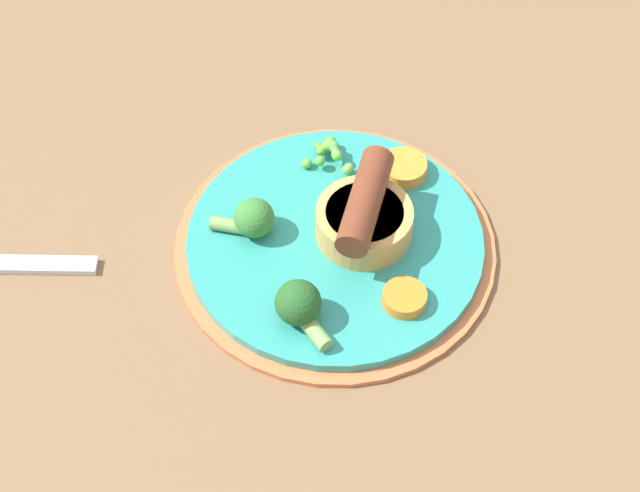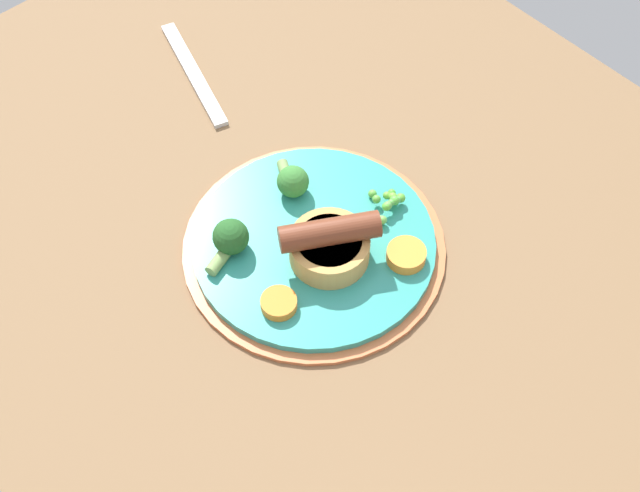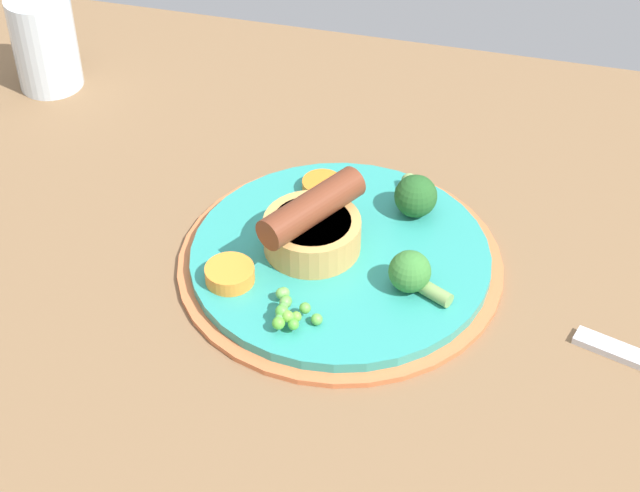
# 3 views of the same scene
# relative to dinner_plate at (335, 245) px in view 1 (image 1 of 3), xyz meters

# --- Properties ---
(dining_table) EXTENTS (1.10, 0.80, 0.03)m
(dining_table) POSITION_rel_dinner_plate_xyz_m (-0.02, -0.03, -0.02)
(dining_table) COLOR brown
(dining_table) RESTS_ON ground
(dinner_plate) EXTENTS (0.27, 0.27, 0.01)m
(dinner_plate) POSITION_rel_dinner_plate_xyz_m (0.00, 0.00, 0.00)
(dinner_plate) COLOR #CC6B3D
(dinner_plate) RESTS_ON dining_table
(sausage_pudding) EXTENTS (0.08, 0.10, 0.06)m
(sausage_pudding) POSITION_rel_dinner_plate_xyz_m (-0.03, 0.00, 0.03)
(sausage_pudding) COLOR tan
(sausage_pudding) RESTS_ON dinner_plate
(pea_pile) EXTENTS (0.04, 0.04, 0.02)m
(pea_pile) POSITION_rel_dinner_plate_xyz_m (-0.02, -0.08, 0.02)
(pea_pile) COLOR #52AA4C
(pea_pile) RESTS_ON dinner_plate
(broccoli_floret_near) EXTENTS (0.05, 0.04, 0.03)m
(broccoli_floret_near) POSITION_rel_dinner_plate_xyz_m (0.06, -0.03, 0.02)
(broccoli_floret_near) COLOR #387A33
(broccoli_floret_near) RESTS_ON dinner_plate
(broccoli_floret_far) EXTENTS (0.04, 0.06, 0.04)m
(broccoli_floret_far) POSITION_rel_dinner_plate_xyz_m (0.05, 0.07, 0.03)
(broccoli_floret_far) COLOR #235623
(broccoli_floret_far) RESTS_ON dinner_plate
(carrot_slice_0) EXTENTS (0.05, 0.05, 0.01)m
(carrot_slice_0) POSITION_rel_dinner_plate_xyz_m (-0.03, 0.08, 0.01)
(carrot_slice_0) COLOR orange
(carrot_slice_0) RESTS_ON dinner_plate
(carrot_slice_1) EXTENTS (0.04, 0.04, 0.01)m
(carrot_slice_1) POSITION_rel_dinner_plate_xyz_m (-0.08, -0.05, 0.01)
(carrot_slice_1) COLOR orange
(carrot_slice_1) RESTS_ON dinner_plate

